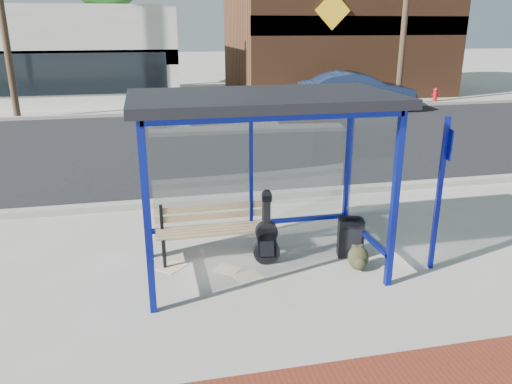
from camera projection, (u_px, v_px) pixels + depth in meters
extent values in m
plane|color=#B2ADA0|center=(263.00, 270.00, 6.91)|extent=(120.00, 120.00, 0.00)
cube|color=gray|center=(228.00, 198.00, 9.58)|extent=(60.00, 0.25, 0.12)
cube|color=black|center=(199.00, 143.00, 14.32)|extent=(60.00, 10.00, 0.00)
cube|color=gray|center=(185.00, 112.00, 19.02)|extent=(60.00, 0.25, 0.12)
cube|color=#B2ADA0|center=(181.00, 106.00, 20.80)|extent=(60.00, 4.00, 0.01)
cube|color=navy|center=(147.00, 221.00, 5.55)|extent=(0.08, 0.08, 2.30)
cube|color=navy|center=(395.00, 202.00, 6.16)|extent=(0.08, 0.08, 2.30)
cube|color=navy|center=(146.00, 182.00, 6.93)|extent=(0.08, 0.08, 2.30)
cube|color=navy|center=(348.00, 169.00, 7.55)|extent=(0.08, 0.08, 2.30)
cube|color=navy|center=(251.00, 98.00, 6.89)|extent=(3.00, 0.08, 0.08)
cube|color=navy|center=(279.00, 117.00, 5.50)|extent=(3.00, 0.08, 0.08)
cube|color=navy|center=(140.00, 111.00, 5.89)|extent=(0.08, 1.50, 0.08)
cube|color=navy|center=(375.00, 103.00, 6.50)|extent=(0.08, 1.50, 0.08)
cube|color=navy|center=(251.00, 223.00, 7.48)|extent=(3.00, 0.08, 0.06)
cube|color=navy|center=(150.00, 254.00, 6.48)|extent=(0.08, 1.50, 0.06)
cube|color=navy|center=(365.00, 234.00, 7.09)|extent=(0.08, 1.50, 0.06)
cube|color=navy|center=(251.00, 162.00, 7.18)|extent=(0.05, 0.05, 1.90)
cube|color=silver|center=(251.00, 165.00, 7.19)|extent=(2.84, 0.01, 1.82)
cube|color=silver|center=(145.00, 187.00, 6.19)|extent=(0.02, 1.34, 1.82)
cube|color=silver|center=(370.00, 173.00, 6.80)|extent=(0.02, 1.34, 1.82)
cube|color=black|center=(263.00, 99.00, 6.16)|extent=(3.30, 1.80, 0.12)
cube|color=#59331E|center=(335.00, 26.00, 24.66)|extent=(10.00, 7.00, 6.40)
cube|color=black|center=(364.00, 26.00, 21.46)|extent=(10.00, 0.10, 0.80)
cube|color=yellow|center=(333.00, 11.00, 20.87)|extent=(1.56, 0.06, 1.56)
cylinder|color=#4C3826|center=(110.00, 40.00, 25.88)|extent=(0.36, 0.36, 5.00)
cylinder|color=#4C3826|center=(386.00, 38.00, 29.04)|extent=(0.36, 0.36, 5.00)
cylinder|color=#4C3826|center=(0.00, 1.00, 16.82)|extent=(0.24, 0.24, 8.00)
cylinder|color=#4C3826|center=(406.00, 5.00, 19.89)|extent=(0.24, 0.24, 8.00)
cube|color=black|center=(164.00, 254.00, 6.91)|extent=(0.05, 0.05, 0.42)
cube|color=black|center=(162.00, 231.00, 7.19)|extent=(0.05, 0.05, 0.80)
cube|color=black|center=(164.00, 248.00, 7.08)|extent=(0.05, 0.38, 0.05)
cube|color=black|center=(270.00, 244.00, 7.23)|extent=(0.05, 0.05, 0.42)
cube|color=black|center=(264.00, 222.00, 7.51)|extent=(0.05, 0.05, 0.80)
cube|color=black|center=(266.00, 239.00, 7.40)|extent=(0.05, 0.38, 0.05)
cube|color=tan|center=(217.00, 234.00, 7.03)|extent=(1.70, 0.10, 0.03)
cube|color=tan|center=(216.00, 231.00, 7.12)|extent=(1.70, 0.10, 0.03)
cube|color=tan|center=(215.00, 229.00, 7.22)|extent=(1.70, 0.10, 0.03)
cube|color=tan|center=(214.00, 226.00, 7.32)|extent=(1.70, 0.10, 0.03)
cube|color=tan|center=(214.00, 216.00, 7.30)|extent=(1.70, 0.04, 0.09)
cube|color=tan|center=(213.00, 208.00, 7.26)|extent=(1.70, 0.04, 0.09)
cylinder|color=black|center=(266.00, 251.00, 7.05)|extent=(0.38, 0.15, 0.38)
cylinder|color=black|center=(267.00, 232.00, 6.95)|extent=(0.32, 0.14, 0.31)
cube|color=black|center=(266.00, 242.00, 7.00)|extent=(0.28, 0.14, 0.45)
cube|color=black|center=(267.00, 212.00, 6.86)|extent=(0.11, 0.10, 0.45)
cube|color=black|center=(267.00, 198.00, 6.79)|extent=(0.14, 0.10, 0.09)
cube|color=black|center=(350.00, 237.00, 7.24)|extent=(0.40, 0.31, 0.57)
cylinder|color=black|center=(340.00, 254.00, 7.33)|extent=(0.10, 0.21, 0.05)
cylinder|color=black|center=(358.00, 254.00, 7.32)|extent=(0.10, 0.21, 0.05)
cube|color=black|center=(352.00, 217.00, 7.14)|extent=(0.23, 0.10, 0.04)
cube|color=black|center=(352.00, 240.00, 7.13)|extent=(0.28, 0.09, 0.31)
ellipsoid|color=#2B2A17|center=(358.00, 258.00, 6.89)|extent=(0.32, 0.24, 0.34)
ellipsoid|color=#2B2A17|center=(360.00, 264.00, 6.80)|extent=(0.18, 0.14, 0.18)
cube|color=#2B2A17|center=(359.00, 246.00, 6.86)|extent=(0.10, 0.05, 0.03)
cube|color=navy|center=(439.00, 196.00, 6.64)|extent=(0.08, 0.08, 2.12)
cube|color=navy|center=(448.00, 144.00, 6.42)|extent=(0.08, 0.26, 0.40)
cube|color=white|center=(172.00, 267.00, 6.98)|extent=(0.46, 0.46, 0.01)
cube|color=white|center=(248.00, 277.00, 6.72)|extent=(0.43, 0.38, 0.01)
cube|color=white|center=(227.00, 269.00, 6.92)|extent=(0.43, 0.43, 0.01)
imported|color=#192646|center=(356.00, 91.00, 19.62)|extent=(4.72, 2.19, 1.50)
cylinder|color=red|center=(435.00, 97.00, 21.60)|extent=(0.18, 0.18, 0.54)
sphere|color=red|center=(436.00, 90.00, 21.51)|extent=(0.20, 0.20, 0.20)
cylinder|color=red|center=(435.00, 95.00, 21.57)|extent=(0.30, 0.15, 0.09)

